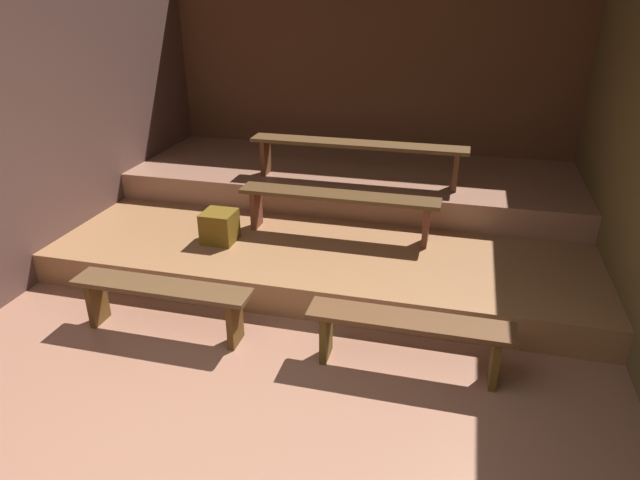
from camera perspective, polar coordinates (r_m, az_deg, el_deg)
The scene contains 10 objects.
ground at distance 5.27m, azimuth -0.11°, elevation -4.21°, with size 5.73×5.82×0.08m, color #98664F.
wall_back at distance 7.19m, azimuth 5.15°, elevation 15.43°, with size 5.73×0.06×2.71m, color brown.
wall_left at distance 5.88m, azimuth -24.88°, elevation 11.19°, with size 0.06×5.82×2.71m, color brown.
platform_lower at distance 5.97m, azimuth 2.03°, elevation 1.33°, with size 4.93×3.24×0.28m, color #9A6942.
platform_middle at distance 6.55m, azimuth 3.50°, elevation 6.12°, with size 4.93×1.74×0.28m, color #9C6B54.
bench_floor_left at distance 4.48m, azimuth -15.71°, elevation -5.47°, with size 1.41×0.26×0.42m.
bench_floor_right at distance 3.97m, azimuth 8.99°, elevation -9.04°, with size 1.41×0.26×0.42m.
bench_lower_center at distance 5.30m, azimuth 1.87°, elevation 3.86°, with size 1.89×0.26×0.42m.
bench_middle_center at distance 5.97m, azimuth 3.80°, elevation 9.14°, with size 2.28×0.26×0.42m.
wooden_crate_lower at distance 5.33m, azimuth -10.13°, elevation 1.35°, with size 0.29×0.29×0.29m, color brown.
Camera 1 is at (1.16, -1.95, 2.51)m, focal length 31.61 mm.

